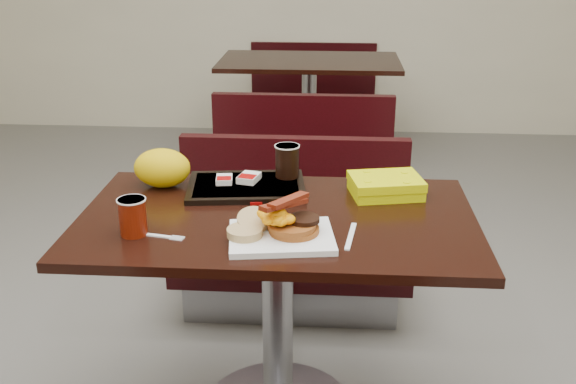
# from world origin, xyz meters

# --- Properties ---
(table_near) EXTENTS (1.20, 0.70, 0.75)m
(table_near) POSITION_xyz_m (0.00, 0.00, 0.38)
(table_near) COLOR black
(table_near) RESTS_ON floor
(bench_near_n) EXTENTS (1.00, 0.46, 0.72)m
(bench_near_n) POSITION_xyz_m (0.00, 0.70, 0.36)
(bench_near_n) COLOR black
(bench_near_n) RESTS_ON floor
(table_far) EXTENTS (1.20, 0.70, 0.75)m
(table_far) POSITION_xyz_m (0.00, 2.60, 0.38)
(table_far) COLOR black
(table_far) RESTS_ON floor
(bench_far_s) EXTENTS (1.00, 0.46, 0.72)m
(bench_far_s) POSITION_xyz_m (0.00, 1.90, 0.36)
(bench_far_s) COLOR black
(bench_far_s) RESTS_ON floor
(bench_far_n) EXTENTS (1.00, 0.46, 0.72)m
(bench_far_n) POSITION_xyz_m (0.00, 3.30, 0.36)
(bench_far_n) COLOR black
(bench_far_n) RESTS_ON floor
(platter) EXTENTS (0.32, 0.26, 0.02)m
(platter) POSITION_xyz_m (0.03, -0.17, 0.76)
(platter) COLOR white
(platter) RESTS_ON table_near
(pancake_stack) EXTENTS (0.18, 0.18, 0.03)m
(pancake_stack) POSITION_xyz_m (0.06, -0.15, 0.78)
(pancake_stack) COLOR #964C19
(pancake_stack) RESTS_ON platter
(sausage_patty) EXTENTS (0.10, 0.10, 0.01)m
(sausage_patty) POSITION_xyz_m (0.09, -0.14, 0.80)
(sausage_patty) COLOR black
(sausage_patty) RESTS_ON pancake_stack
(scrambled_eggs) EXTENTS (0.10, 0.09, 0.05)m
(scrambled_eggs) POSITION_xyz_m (0.01, -0.16, 0.82)
(scrambled_eggs) COLOR #F89E04
(scrambled_eggs) RESTS_ON pancake_stack
(bacon_strips) EXTENTS (0.17, 0.18, 0.01)m
(bacon_strips) POSITION_xyz_m (0.03, -0.15, 0.86)
(bacon_strips) COLOR #4F1105
(bacon_strips) RESTS_ON scrambled_eggs
(muffin_bottom) EXTENTS (0.13, 0.13, 0.02)m
(muffin_bottom) POSITION_xyz_m (-0.07, -0.18, 0.78)
(muffin_bottom) COLOR tan
(muffin_bottom) RESTS_ON platter
(muffin_top) EXTENTS (0.10, 0.11, 0.05)m
(muffin_top) POSITION_xyz_m (-0.06, -0.13, 0.79)
(muffin_top) COLOR tan
(muffin_top) RESTS_ON platter
(coffee_cup_near) EXTENTS (0.09, 0.09, 0.11)m
(coffee_cup_near) POSITION_xyz_m (-0.39, -0.16, 0.80)
(coffee_cup_near) COLOR #901D05
(coffee_cup_near) RESTS_ON table_near
(fork) EXTENTS (0.14, 0.05, 0.00)m
(fork) POSITION_xyz_m (-0.33, -0.17, 0.75)
(fork) COLOR white
(fork) RESTS_ON table_near
(knife) EXTENTS (0.04, 0.18, 0.00)m
(knife) POSITION_xyz_m (0.22, -0.13, 0.75)
(knife) COLOR white
(knife) RESTS_ON table_near
(condiment_syrup) EXTENTS (0.04, 0.04, 0.01)m
(condiment_syrup) POSITION_xyz_m (-0.01, 0.06, 0.75)
(condiment_syrup) COLOR #A74C07
(condiment_syrup) RESTS_ON table_near
(condiment_ketchup) EXTENTS (0.04, 0.04, 0.01)m
(condiment_ketchup) POSITION_xyz_m (-0.07, 0.09, 0.75)
(condiment_ketchup) COLOR #8C0504
(condiment_ketchup) RESTS_ON table_near
(tray) EXTENTS (0.41, 0.32, 0.02)m
(tray) POSITION_xyz_m (-0.12, 0.21, 0.76)
(tray) COLOR black
(tray) RESTS_ON table_near
(hashbrown_sleeve_left) EXTENTS (0.06, 0.08, 0.02)m
(hashbrown_sleeve_left) POSITION_xyz_m (-0.20, 0.23, 0.78)
(hashbrown_sleeve_left) COLOR silver
(hashbrown_sleeve_left) RESTS_ON tray
(hashbrown_sleeve_right) EXTENTS (0.08, 0.10, 0.02)m
(hashbrown_sleeve_right) POSITION_xyz_m (-0.12, 0.24, 0.78)
(hashbrown_sleeve_right) COLOR silver
(hashbrown_sleeve_right) RESTS_ON tray
(coffee_cup_far) EXTENTS (0.09, 0.09, 0.11)m
(coffee_cup_far) POSITION_xyz_m (0.01, 0.30, 0.82)
(coffee_cup_far) COLOR black
(coffee_cup_far) RESTS_ON tray
(clamshell) EXTENTS (0.25, 0.21, 0.06)m
(clamshell) POSITION_xyz_m (0.34, 0.20, 0.78)
(clamshell) COLOR #CED303
(clamshell) RESTS_ON table_near
(paper_bag) EXTENTS (0.20, 0.16, 0.13)m
(paper_bag) POSITION_xyz_m (-0.40, 0.22, 0.82)
(paper_bag) COLOR #FEE908
(paper_bag) RESTS_ON table_near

